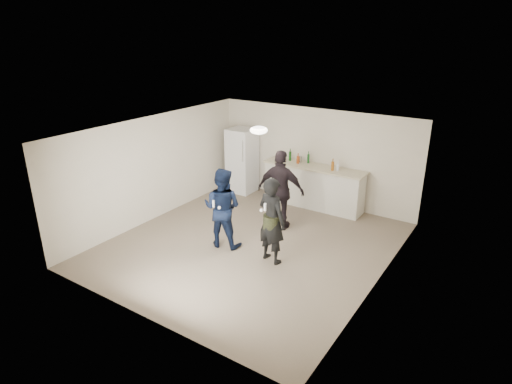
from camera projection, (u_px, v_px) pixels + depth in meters
The scene contains 21 objects.
floor at pixel (251, 244), 9.23m from camera, with size 6.00×6.00×0.00m, color #6B5B4C.
ceiling at pixel (250, 131), 8.33m from camera, with size 6.00×6.00×0.00m, color silver.
wall_back at pixel (315, 156), 11.12m from camera, with size 6.00×6.00×0.00m, color beige.
wall_front at pixel (140, 249), 6.43m from camera, with size 6.00×6.00×0.00m, color beige.
wall_left at pixel (155, 168), 10.18m from camera, with size 6.00×6.00×0.00m, color beige.
wall_right at pixel (383, 221), 7.37m from camera, with size 6.00×6.00×0.00m, color beige.
counter at pixel (313, 187), 11.04m from camera, with size 2.60×0.56×1.05m, color silver.
counter_top at pixel (314, 167), 10.85m from camera, with size 2.68×0.64×0.04m, color #BBB491.
fridge at pixel (242, 160), 11.97m from camera, with size 0.70×0.70×1.80m, color white.
fridge_handle at pixel (243, 151), 11.40m from camera, with size 0.02×0.02×0.60m, color silver.
ceiling_dome at pixel (259, 130), 8.58m from camera, with size 0.36×0.36×0.16m, color white.
shaker at pixel (300, 159), 11.13m from camera, with size 0.08×0.08×0.17m, color silver.
man at pixel (222, 208), 8.92m from camera, with size 0.84×0.65×1.72m, color #102045.
woman at pixel (272, 221), 8.29m from camera, with size 0.64×0.42×1.76m, color black.
camo_shorts at pixel (272, 222), 8.30m from camera, with size 0.34×0.34×0.28m, color #2C3417.
spectator at pixel (281, 191), 9.66m from camera, with size 1.09×0.45×1.86m, color black.
remote_man at pixel (214, 204), 8.63m from camera, with size 0.04×0.04×0.15m, color white.
nunchuk_man at pixel (219, 208), 8.62m from camera, with size 0.07×0.07×0.07m, color white.
remote_woman at pixel (265, 207), 7.96m from camera, with size 0.04×0.04×0.15m, color white.
nunchuk_woman at pixel (261, 210), 8.07m from camera, with size 0.07×0.07×0.07m, color white.
bottle_cluster at pixel (311, 161), 10.88m from camera, with size 1.46×0.29×0.24m.
Camera 1 is at (4.59, -6.80, 4.37)m, focal length 30.00 mm.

